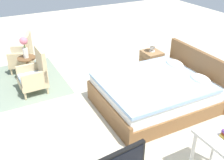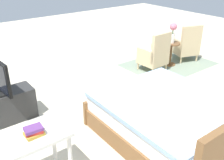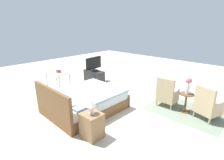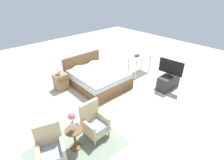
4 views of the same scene
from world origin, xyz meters
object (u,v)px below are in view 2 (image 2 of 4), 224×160
Objects in this scene: armchair_by_window_right at (155,55)px; side_table at (171,51)px; tv_stand at (4,107)px; armchair_by_window_left at (186,46)px; flower_vase at (173,31)px; bed at (174,122)px; vanity_desk at (19,148)px; book_stack at (34,131)px.

armchair_by_window_right is 1.64× the size of side_table.
armchair_by_window_right is at bearing 179.66° from tv_stand.
armchair_by_window_left is 1.00× the size of armchair_by_window_right.
flower_vase is (-0.58, -0.02, 0.47)m from armchair_by_window_right.
bed is 2.32× the size of armchair_by_window_right.
side_table is (-2.20, -1.96, 0.05)m from bed.
armchair_by_window_right reaches higher than vanity_desk.
bed is 1.97m from book_stack.
side_table is 2.76× the size of book_stack.
tv_stand is at bearing -0.01° from side_table.
armchair_by_window_left is at bearing 179.79° from tv_stand.
vanity_desk is at bearing 20.51° from flower_vase.
bed is 2.32× the size of armchair_by_window_left.
book_stack is (4.08, 1.62, 0.43)m from side_table.
book_stack is (3.50, 1.60, 0.40)m from armchair_by_window_right.
book_stack is at bearing 86.51° from tv_stand.
flower_vase is at bearing 179.99° from tv_stand.
bed is 4.46× the size of flower_vase.
armchair_by_window_right is 0.88× the size of vanity_desk.
side_table is at bearing -90.00° from flower_vase.
tv_stand is 1.71m from book_stack.
armchair_by_window_left is 0.96× the size of tv_stand.
armchair_by_window_left is 0.88× the size of vanity_desk.
bed reaches higher than vanity_desk.
tv_stand is (4.55, -0.02, -0.13)m from armchair_by_window_left.
vanity_desk is (2.05, -0.37, 0.33)m from bed.
side_table is 0.54× the size of vanity_desk.
tv_stand is (3.98, -0.00, -0.10)m from side_table.
armchair_by_window_left is 4.53× the size of book_stack.
tv_stand is at bearing -0.34° from armchair_by_window_right.
armchair_by_window_right reaches higher than book_stack.
bed reaches higher than armchair_by_window_left.
armchair_by_window_left reaches higher than vanity_desk.
flower_vase reaches higher than tv_stand.
vanity_desk is at bearing 18.11° from armchair_by_window_left.
vanity_desk is (4.25, 1.59, 0.27)m from side_table.
side_table is 4.41m from book_stack.
bed is 2.65m from tv_stand.
armchair_by_window_right reaches higher than tv_stand.
bed is at bearing 41.72° from flower_vase.
armchair_by_window_left reaches higher than side_table.
bed is at bearing 169.79° from book_stack.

